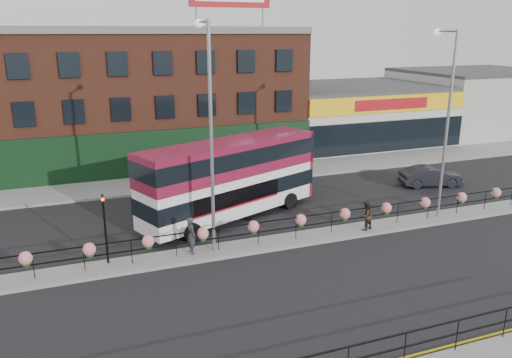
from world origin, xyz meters
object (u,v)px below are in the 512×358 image
object	(u,v)px
pedestrian_a	(191,235)
lamp_column_west	(209,119)
lamp_column_east	(446,109)
double_decker_bus	(231,171)
car	(431,176)
pedestrian_b	(366,216)

from	to	relation	value
pedestrian_a	lamp_column_west	size ratio (longest dim) A/B	0.17
lamp_column_east	double_decker_bus	bearing A→B (deg)	159.74
double_decker_bus	pedestrian_a	distance (m)	5.52
car	lamp_column_east	size ratio (longest dim) A/B	0.43
double_decker_bus	lamp_column_west	size ratio (longest dim) A/B	1.05
lamp_column_east	lamp_column_west	bearing A→B (deg)	179.69
double_decker_bus	lamp_column_west	distance (m)	5.76
pedestrian_a	pedestrian_b	bearing A→B (deg)	-102.25
lamp_column_east	pedestrian_b	bearing A→B (deg)	-173.90
lamp_column_west	lamp_column_east	distance (m)	12.90
lamp_column_west	double_decker_bus	bearing A→B (deg)	60.58
lamp_column_west	pedestrian_b	bearing A→B (deg)	-4.16
car	lamp_column_east	distance (m)	8.25
lamp_column_west	lamp_column_east	bearing A→B (deg)	-0.31
pedestrian_a	lamp_column_west	xyz separation A→B (m)	(1.06, 0.26, 5.30)
pedestrian_a	lamp_column_east	distance (m)	14.85
car	pedestrian_a	bearing A→B (deg)	120.01
pedestrian_b	lamp_column_west	world-z (taller)	lamp_column_west
car	pedestrian_a	distance (m)	18.44
pedestrian_a	lamp_column_west	distance (m)	5.41
pedestrian_b	lamp_column_east	bearing A→B (deg)	168.99
double_decker_bus	car	bearing A→B (deg)	4.00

